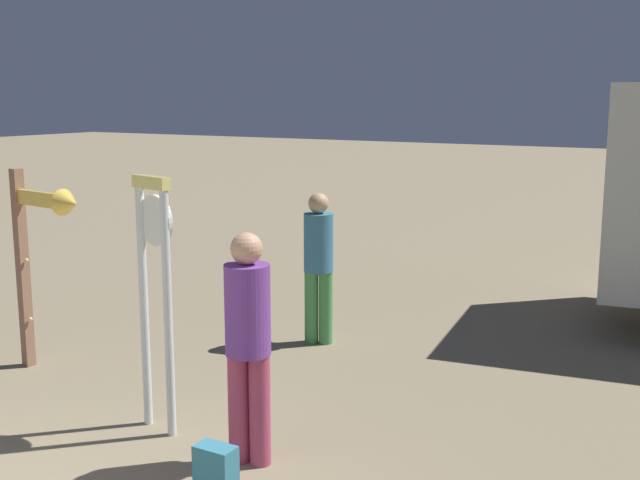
% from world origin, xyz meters
% --- Properties ---
extents(standing_clock, '(0.42, 0.18, 2.10)m').
position_xyz_m(standing_clock, '(-0.11, 2.36, 1.29)').
color(standing_clock, silver).
rests_on(standing_clock, ground_plane).
extents(arrow_sign, '(1.05, 0.32, 2.01)m').
position_xyz_m(arrow_sign, '(-1.97, 2.81, 1.37)').
color(arrow_sign, '#986C51').
rests_on(arrow_sign, ground_plane).
extents(person_near_clock, '(0.34, 0.34, 1.76)m').
position_xyz_m(person_near_clock, '(0.88, 2.23, 0.98)').
color(person_near_clock, '#B64161').
rests_on(person_near_clock, ground_plane).
extents(backpack, '(0.27, 0.20, 0.46)m').
position_xyz_m(backpack, '(1.10, 1.54, 0.23)').
color(backpack, teal).
rests_on(backpack, ground_plane).
extents(person_distant, '(0.32, 0.32, 1.68)m').
position_xyz_m(person_distant, '(-0.16, 5.01, 0.94)').
color(person_distant, '#47984E').
rests_on(person_distant, ground_plane).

